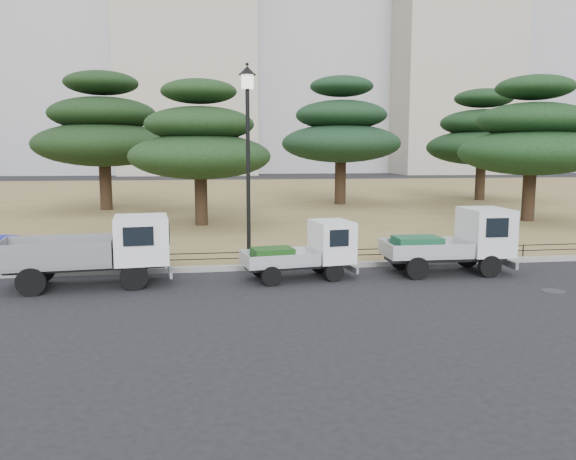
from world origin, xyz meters
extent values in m
plane|color=black|center=(0.00, 0.00, 0.00)|extent=(220.00, 220.00, 0.00)
cube|color=olive|center=(0.00, 30.60, 0.07)|extent=(120.00, 56.00, 0.15)
cube|color=gray|center=(0.00, 2.60, 0.08)|extent=(120.00, 0.25, 0.16)
cylinder|color=black|center=(-4.28, 0.49, 0.36)|extent=(0.73, 0.22, 0.72)
cylinder|color=black|center=(-4.44, 2.03, 0.36)|extent=(0.73, 0.22, 0.72)
cylinder|color=black|center=(-6.76, 0.22, 0.36)|extent=(0.73, 0.22, 0.72)
cylinder|color=black|center=(-6.92, 1.77, 0.36)|extent=(0.73, 0.22, 0.72)
cube|color=#2D2D30|center=(-5.56, 1.13, 0.55)|extent=(4.10, 1.28, 0.13)
cube|color=gray|center=(-6.29, 1.06, 0.97)|extent=(2.95, 1.87, 0.70)
cube|color=white|center=(-4.15, 1.28, 1.23)|extent=(1.58, 1.86, 1.24)
cylinder|color=black|center=(1.11, 0.71, 0.27)|extent=(0.56, 0.23, 0.54)
cylinder|color=black|center=(0.93, 1.88, 0.27)|extent=(0.56, 0.23, 0.54)
cylinder|color=black|center=(-0.69, 0.43, 0.27)|extent=(0.56, 0.23, 0.54)
cylinder|color=black|center=(-0.87, 1.60, 0.27)|extent=(0.56, 0.23, 0.54)
cube|color=#2D2D30|center=(0.15, 1.16, 0.40)|extent=(3.00, 1.12, 0.13)
cube|color=silver|center=(-0.38, 1.08, 0.64)|extent=(2.19, 1.53, 0.36)
cube|color=white|center=(1.17, 1.32, 1.05)|extent=(1.21, 1.49, 1.17)
cube|color=#194714|center=(-0.58, 1.05, 0.74)|extent=(1.22, 0.97, 0.40)
cylinder|color=black|center=(5.66, 0.58, 0.32)|extent=(0.65, 0.18, 0.65)
cylinder|color=black|center=(5.69, 2.02, 0.32)|extent=(0.65, 0.18, 0.65)
cylinder|color=black|center=(3.50, 0.61, 0.32)|extent=(0.65, 0.18, 0.65)
cylinder|color=black|center=(3.52, 2.05, 0.32)|extent=(0.65, 0.18, 0.65)
cube|color=#2D2D30|center=(4.62, 1.31, 0.48)|extent=(3.51, 0.86, 0.15)
cube|color=#B8BAC0|center=(3.99, 1.32, 0.77)|extent=(2.44, 1.51, 0.43)
cube|color=silver|center=(5.86, 1.29, 1.24)|extent=(1.24, 1.62, 1.38)
cube|color=#165032|center=(3.75, 1.33, 0.88)|extent=(1.34, 0.98, 0.48)
cylinder|color=black|center=(-1.10, 2.90, 0.23)|extent=(0.45, 0.45, 0.16)
cylinder|color=black|center=(-1.10, 2.90, 2.88)|extent=(0.12, 0.12, 5.14)
cylinder|color=white|center=(-1.10, 2.90, 5.66)|extent=(0.41, 0.41, 0.41)
cone|color=black|center=(-1.10, 2.90, 5.99)|extent=(0.53, 0.53, 0.26)
cylinder|color=black|center=(0.00, 2.75, 0.35)|extent=(38.00, 0.03, 0.03)
cylinder|color=black|center=(0.00, 2.75, 0.53)|extent=(38.00, 0.03, 0.03)
cylinder|color=black|center=(0.00, 2.75, 0.35)|extent=(0.04, 0.04, 0.40)
cube|color=#1518A4|center=(-8.25, 3.00, 0.99)|extent=(0.88, 0.83, 0.30)
cylinder|color=#2D2D30|center=(6.50, -1.20, 0.01)|extent=(0.60, 0.60, 0.01)
cylinder|color=black|center=(-8.35, 20.84, 1.74)|extent=(0.72, 0.72, 3.19)
ellipsoid|color=black|center=(-8.35, 20.84, 4.06)|extent=(8.18, 8.18, 2.62)
ellipsoid|color=black|center=(-8.35, 20.84, 5.85)|extent=(6.25, 6.25, 2.00)
ellipsoid|color=black|center=(-8.35, 20.84, 7.64)|extent=(4.31, 4.31, 1.38)
cylinder|color=black|center=(-2.61, 12.62, 1.48)|extent=(0.60, 0.60, 2.65)
ellipsoid|color=#1A3316|center=(-2.61, 12.62, 3.40)|extent=(6.69, 6.69, 2.14)
ellipsoid|color=#1A3316|center=(-2.61, 12.62, 4.89)|extent=(5.11, 5.11, 1.63)
ellipsoid|color=#1A3316|center=(-2.61, 12.62, 6.38)|extent=(3.53, 3.53, 1.13)
cylinder|color=black|center=(6.58, 22.57, 1.80)|extent=(0.74, 0.74, 3.30)
ellipsoid|color=#15311B|center=(6.58, 22.57, 4.19)|extent=(7.94, 7.94, 2.54)
ellipsoid|color=#15311B|center=(6.58, 22.57, 6.05)|extent=(6.06, 6.06, 1.94)
ellipsoid|color=#15311B|center=(6.58, 22.57, 7.90)|extent=(4.18, 4.18, 1.34)
cylinder|color=black|center=(13.74, 11.94, 1.55)|extent=(0.63, 0.63, 2.81)
ellipsoid|color=#173417|center=(13.74, 11.94, 3.59)|extent=(7.13, 7.13, 2.28)
ellipsoid|color=#173417|center=(13.74, 11.94, 5.17)|extent=(5.45, 5.45, 1.74)
ellipsoid|color=#173417|center=(13.74, 11.94, 6.75)|extent=(3.76, 3.76, 1.20)
cylinder|color=black|center=(17.46, 24.28, 1.70)|extent=(0.70, 0.70, 3.11)
ellipsoid|color=black|center=(17.46, 24.28, 3.95)|extent=(7.93, 7.93, 2.54)
ellipsoid|color=black|center=(17.46, 24.28, 5.70)|extent=(6.06, 6.06, 1.94)
ellipsoid|color=black|center=(17.46, 24.28, 7.45)|extent=(4.18, 4.18, 1.34)
cube|color=#AAA08C|center=(-5.00, 85.00, 27.50)|extent=(22.00, 20.00, 55.00)
cube|color=#AAA08C|center=(40.00, 82.00, 24.00)|extent=(20.00, 18.00, 48.00)
camera|label=1|loc=(-2.39, -14.25, 3.56)|focal=35.00mm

